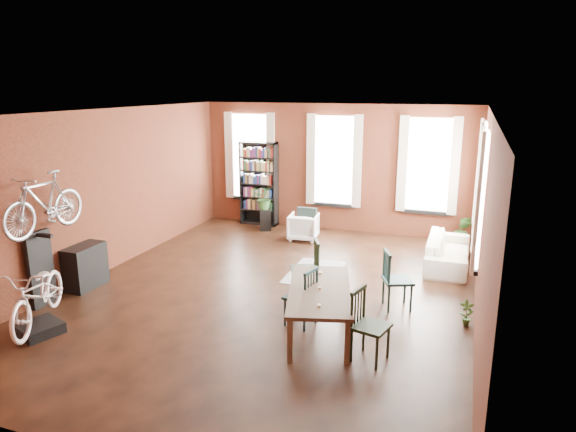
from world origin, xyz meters
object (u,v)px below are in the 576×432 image
at_px(dining_chair_b, 305,269).
at_px(white_armchair, 303,226).
at_px(dining_chair_a, 301,296).
at_px(dining_chair_d, 398,280).
at_px(console_table, 85,266).
at_px(bicycle_floor, 35,267).
at_px(dining_chair_c, 371,326).
at_px(plant_stand, 265,220).
at_px(bookshelf, 259,184).
at_px(cream_sofa, 448,246).
at_px(dining_table, 319,310).
at_px(bike_trainer, 40,329).

bearing_deg(dining_chair_b, white_armchair, 173.71).
xyz_separation_m(dining_chair_a, dining_chair_d, (1.32, 1.13, 0.03)).
bearing_deg(console_table, dining_chair_d, 10.35).
distance_m(dining_chair_b, bicycle_floor, 4.26).
bearing_deg(bicycle_floor, white_armchair, 46.22).
bearing_deg(dining_chair_c, plant_stand, 48.80).
xyz_separation_m(bookshelf, bicycle_floor, (-0.63, -6.92, -0.04)).
bearing_deg(console_table, bookshelf, 76.17).
bearing_deg(cream_sofa, white_armchair, 77.79).
relative_size(dining_table, dining_chair_a, 2.14).
distance_m(cream_sofa, bike_trainer, 7.69).
relative_size(dining_table, dining_chair_b, 1.94).
bearing_deg(dining_table, dining_chair_b, 102.26).
relative_size(white_armchair, plant_stand, 1.26).
height_order(dining_chair_a, dining_chair_c, dining_chair_c).
distance_m(dining_table, plant_stand, 5.70).
height_order(bike_trainer, plant_stand, plant_stand).
height_order(bookshelf, bike_trainer, bookshelf).
height_order(white_armchair, plant_stand, white_armchair).
height_order(dining_table, dining_chair_d, dining_chair_d).
height_order(dining_table, white_armchair, white_armchair).
distance_m(dining_chair_a, bookshelf, 6.10).
bearing_deg(console_table, plant_stand, 70.42).
height_order(dining_table, dining_chair_b, dining_chair_b).
height_order(dining_chair_b, dining_chair_d, dining_chair_b).
xyz_separation_m(dining_chair_c, bookshelf, (-4.16, 6.01, 0.60)).
xyz_separation_m(dining_chair_b, plant_stand, (-2.28, 3.77, -0.24)).
relative_size(white_armchair, cream_sofa, 0.33).
relative_size(dining_chair_a, white_armchair, 1.35).
bearing_deg(bike_trainer, dining_chair_d, 29.28).
xyz_separation_m(plant_stand, bicycle_floor, (-1.01, -6.40, 0.79)).
height_order(dining_chair_c, dining_chair_d, same).
distance_m(bookshelf, console_table, 5.40).
xyz_separation_m(bookshelf, cream_sofa, (4.95, -1.70, -0.69)).
bearing_deg(console_table, dining_chair_c, -8.48).
bearing_deg(cream_sofa, dining_table, 155.82).
xyz_separation_m(console_table, plant_stand, (1.67, 4.68, -0.12)).
height_order(white_armchair, bicycle_floor, bicycle_floor).
height_order(dining_chair_b, bicycle_floor, bicycle_floor).
distance_m(dining_chair_a, dining_chair_c, 1.41).
distance_m(dining_table, bookshelf, 6.39).
xyz_separation_m(dining_table, white_armchair, (-1.71, 4.46, 0.01)).
xyz_separation_m(console_table, bicycle_floor, (0.65, -1.72, 0.66)).
bearing_deg(bicycle_floor, bookshelf, 61.22).
distance_m(white_armchair, bicycle_floor, 6.38).
bearing_deg(cream_sofa, bicycle_floor, 133.10).
distance_m(dining_chair_a, console_table, 4.22).
height_order(dining_chair_b, bike_trainer, dining_chair_b).
bearing_deg(white_armchair, dining_chair_a, 100.76).
xyz_separation_m(white_armchair, plant_stand, (-1.18, 0.45, -0.07)).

